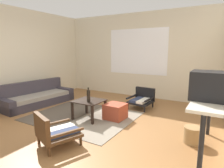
{
  "coord_description": "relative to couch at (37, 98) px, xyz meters",
  "views": [
    {
      "loc": [
        2.45,
        -2.83,
        1.54
      ],
      "look_at": [
        0.3,
        0.85,
        0.77
      ],
      "focal_mm": 30.64,
      "sensor_mm": 36.0,
      "label": 1
    }
  ],
  "objects": [
    {
      "name": "crt_television",
      "position": [
        4.34,
        -0.57,
        0.85
      ],
      "size": [
        0.47,
        0.43,
        0.39
      ],
      "color": "black",
      "rests_on": "console_shelf"
    },
    {
      "name": "couch",
      "position": [
        0.0,
        0.0,
        0.0
      ],
      "size": [
        0.92,
        2.05,
        0.65
      ],
      "color": "#38333D",
      "rests_on": "ground"
    },
    {
      "name": "clay_vase",
      "position": [
        4.34,
        -0.18,
        0.78
      ],
      "size": [
        0.26,
        0.26,
        0.32
      ],
      "color": "#935B38",
      "rests_on": "console_shelf"
    },
    {
      "name": "area_rug",
      "position": [
        1.74,
        -0.13,
        -0.2
      ],
      "size": [
        2.3,
        1.92,
        0.01
      ],
      "color": "#4C4238",
      "rests_on": "ground"
    },
    {
      "name": "armchair_striped_foreground",
      "position": [
        2.25,
        -1.46,
        0.05
      ],
      "size": [
        0.73,
        0.77,
        0.56
      ],
      "color": "#472D19",
      "rests_on": "ground"
    },
    {
      "name": "wicker_basket",
      "position": [
        4.14,
        -0.22,
        -0.06
      ],
      "size": [
        0.29,
        0.29,
        0.28
      ],
      "primitive_type": "cylinder",
      "color": "#9E7A4C",
      "rests_on": "ground"
    },
    {
      "name": "console_shelf",
      "position": [
        4.34,
        -0.43,
        0.55
      ],
      "size": [
        0.39,
        1.53,
        0.86
      ],
      "color": "beige",
      "rests_on": "ground"
    },
    {
      "name": "coffee_table",
      "position": [
        1.96,
        -0.17,
        0.14
      ],
      "size": [
        0.62,
        0.58,
        0.43
      ],
      "color": "black",
      "rests_on": "ground"
    },
    {
      "name": "ottoman_orange",
      "position": [
        2.48,
        0.12,
        -0.03
      ],
      "size": [
        0.45,
        0.45,
        0.35
      ],
      "primitive_type": "cube",
      "rotation": [
        0.0,
        0.0,
        -0.04
      ],
      "color": "#993D28",
      "rests_on": "ground"
    },
    {
      "name": "armchair_by_window",
      "position": [
        2.67,
        1.23,
        0.04
      ],
      "size": [
        0.6,
        0.65,
        0.51
      ],
      "color": "black",
      "rests_on": "ground"
    },
    {
      "name": "ground_plane",
      "position": [
        2.03,
        -0.63,
        -0.2
      ],
      "size": [
        7.8,
        7.8,
        0.0
      ],
      "primitive_type": "plane",
      "color": "olive"
    },
    {
      "name": "far_wall_with_window",
      "position": [
        2.03,
        2.43,
        1.15
      ],
      "size": [
        5.6,
        0.13,
        2.7
      ],
      "color": "beige",
      "rests_on": "ground"
    },
    {
      "name": "glass_bottle",
      "position": [
        2.03,
        -0.27,
        0.36
      ],
      "size": [
        0.07,
        0.07,
        0.32
      ],
      "color": "black",
      "rests_on": "coffee_table"
    },
    {
      "name": "side_wall_left",
      "position": [
        -0.63,
        -0.33,
        1.15
      ],
      "size": [
        0.12,
        6.6,
        2.7
      ],
      "primitive_type": "cube",
      "color": "beige",
      "rests_on": "ground"
    }
  ]
}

